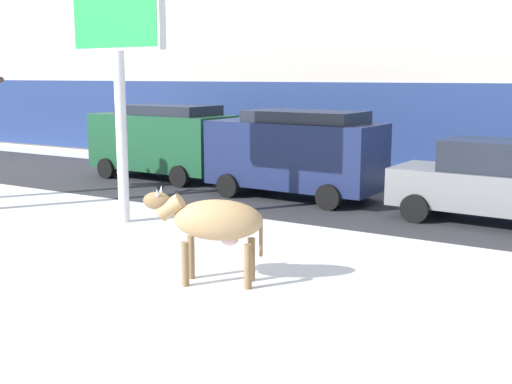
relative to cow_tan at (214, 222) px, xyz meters
name	(u,v)px	position (x,y,z in m)	size (l,w,h in m)	color
ground_plane	(126,289)	(-1.00, -0.93, -0.99)	(120.00, 120.00, 0.00)	white
road_strip	(341,201)	(-1.00, 7.15, -0.99)	(60.00, 5.60, 0.01)	#333338
cow_tan	(214,222)	(0.00, 0.00, 0.00)	(1.90, 1.15, 1.54)	tan
billboard	(117,23)	(-4.20, 2.49, 3.32)	(2.52, 0.28, 5.56)	silver
car_darkgreen_van	(162,139)	(-7.37, 7.71, 0.25)	(4.66, 2.24, 2.32)	#194C2D
car_navy_van	(296,152)	(-2.27, 7.01, 0.25)	(4.66, 2.24, 2.32)	#19234C
car_grey_sedan	(490,182)	(2.76, 6.63, -0.09)	(4.26, 2.09, 1.84)	slate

